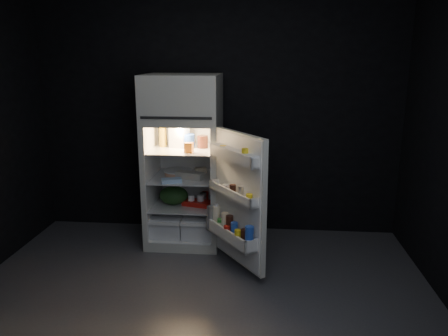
# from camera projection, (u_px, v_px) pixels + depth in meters

# --- Properties ---
(floor) EXTENTS (4.00, 3.40, 0.00)m
(floor) POSITION_uv_depth(u_px,v_px,m) (196.00, 307.00, 3.51)
(floor) COLOR #48484C
(floor) RESTS_ON ground
(wall_back) EXTENTS (4.00, 0.00, 2.70)m
(wall_back) POSITION_uv_depth(u_px,v_px,m) (218.00, 113.00, 4.81)
(wall_back) COLOR black
(wall_back) RESTS_ON ground
(wall_front) EXTENTS (4.00, 0.00, 2.70)m
(wall_front) POSITION_uv_depth(u_px,v_px,m) (116.00, 234.00, 1.53)
(wall_front) COLOR black
(wall_front) RESTS_ON ground
(refrigerator) EXTENTS (0.76, 0.71, 1.78)m
(refrigerator) POSITION_uv_depth(u_px,v_px,m) (184.00, 154.00, 4.57)
(refrigerator) COLOR silver
(refrigerator) RESTS_ON ground
(fridge_door) EXTENTS (0.58, 0.69, 1.22)m
(fridge_door) POSITION_uv_depth(u_px,v_px,m) (237.00, 202.00, 3.93)
(fridge_door) COLOR silver
(fridge_door) RESTS_ON ground
(milk_jug) EXTENTS (0.20, 0.20, 0.24)m
(milk_jug) POSITION_uv_depth(u_px,v_px,m) (179.00, 136.00, 4.56)
(milk_jug) COLOR white
(milk_jug) RESTS_ON refrigerator
(mayo_jar) EXTENTS (0.14, 0.14, 0.14)m
(mayo_jar) POSITION_uv_depth(u_px,v_px,m) (189.00, 141.00, 4.55)
(mayo_jar) COLOR #2148B5
(mayo_jar) RESTS_ON refrigerator
(jam_jar) EXTENTS (0.13, 0.13, 0.13)m
(jam_jar) POSITION_uv_depth(u_px,v_px,m) (203.00, 142.00, 4.53)
(jam_jar) COLOR black
(jam_jar) RESTS_ON refrigerator
(amber_bottle) EXTENTS (0.09, 0.09, 0.22)m
(amber_bottle) POSITION_uv_depth(u_px,v_px,m) (163.00, 136.00, 4.58)
(amber_bottle) COLOR gold
(amber_bottle) RESTS_ON refrigerator
(small_carton) EXTENTS (0.09, 0.08, 0.10)m
(small_carton) POSITION_uv_depth(u_px,v_px,m) (189.00, 148.00, 4.31)
(small_carton) COLOR orange
(small_carton) RESTS_ON refrigerator
(egg_carton) EXTENTS (0.31, 0.20, 0.07)m
(egg_carton) POSITION_uv_depth(u_px,v_px,m) (190.00, 175.00, 4.50)
(egg_carton) COLOR gray
(egg_carton) RESTS_ON refrigerator
(pie) EXTENTS (0.34, 0.34, 0.04)m
(pie) POSITION_uv_depth(u_px,v_px,m) (178.00, 173.00, 4.66)
(pie) COLOR tan
(pie) RESTS_ON refrigerator
(flat_package) EXTENTS (0.22, 0.15, 0.04)m
(flat_package) POSITION_uv_depth(u_px,v_px,m) (172.00, 181.00, 4.37)
(flat_package) COLOR #8EB3DC
(flat_package) RESTS_ON refrigerator
(wrapped_pkg) EXTENTS (0.14, 0.13, 0.05)m
(wrapped_pkg) POSITION_uv_depth(u_px,v_px,m) (201.00, 170.00, 4.74)
(wrapped_pkg) COLOR beige
(wrapped_pkg) RESTS_ON refrigerator
(produce_bag) EXTENTS (0.36, 0.33, 0.20)m
(produce_bag) POSITION_uv_depth(u_px,v_px,m) (174.00, 195.00, 4.62)
(produce_bag) COLOR #193815
(produce_bag) RESTS_ON refrigerator
(yogurt_tray) EXTENTS (0.32, 0.22, 0.05)m
(yogurt_tray) POSITION_uv_depth(u_px,v_px,m) (197.00, 203.00, 4.60)
(yogurt_tray) COLOR #B5170F
(yogurt_tray) RESTS_ON refrigerator
(small_can_red) EXTENTS (0.08, 0.08, 0.09)m
(small_can_red) POSITION_uv_depth(u_px,v_px,m) (205.00, 196.00, 4.77)
(small_can_red) COLOR #B5170F
(small_can_red) RESTS_ON refrigerator
(small_can_silver) EXTENTS (0.09, 0.09, 0.09)m
(small_can_silver) POSITION_uv_depth(u_px,v_px,m) (203.00, 197.00, 4.74)
(small_can_silver) COLOR #BCBBC0
(small_can_silver) RESTS_ON refrigerator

